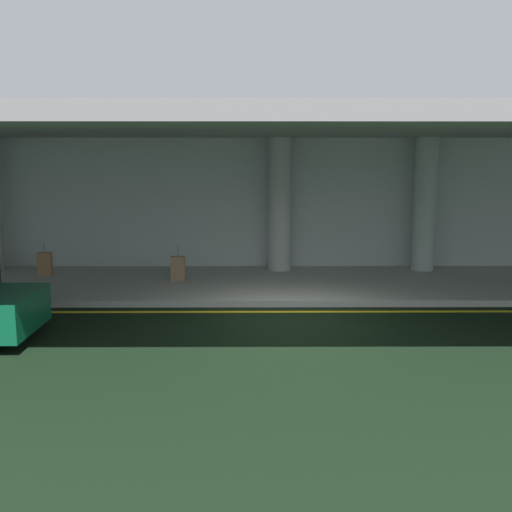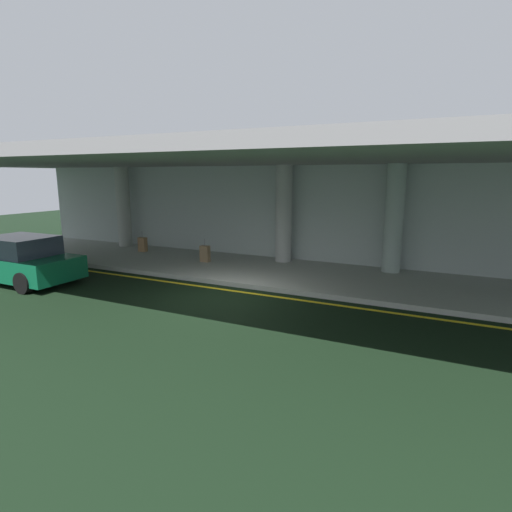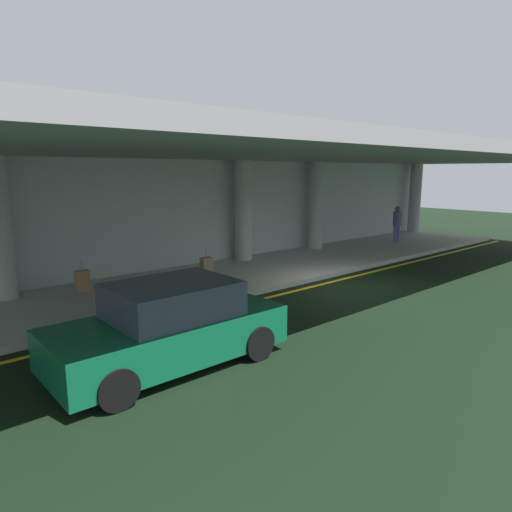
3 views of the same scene
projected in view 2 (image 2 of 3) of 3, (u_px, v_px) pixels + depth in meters
ground_plane at (223, 296)px, 11.63m from camera, size 60.00×60.00×0.00m
sidewalk at (267, 271)px, 14.36m from camera, size 26.00×4.20×0.15m
lane_stripe_yellow at (233, 291)px, 12.17m from camera, size 26.00×0.14×0.01m
support_column_far_left at (124, 207)px, 18.76m from camera, size 0.62×0.62×3.65m
support_column_left_mid at (284, 214)px, 15.36m from camera, size 0.62×0.62×3.65m
support_column_center at (394, 219)px, 13.65m from camera, size 0.62×0.62×3.65m
ceiling_overhang at (261, 159)px, 13.16m from camera, size 28.00×13.20×0.30m
terminal_back_wall at (290, 214)px, 15.99m from camera, size 26.00×0.30×3.80m
car_dark_green at (20, 260)px, 13.07m from camera, size 4.10×1.92×1.50m
suitcase_upright_primary at (143, 244)px, 17.64m from camera, size 0.36×0.22×0.90m
suitcase_upright_secondary at (205, 254)px, 15.53m from camera, size 0.36×0.22×0.90m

